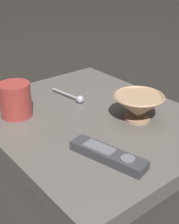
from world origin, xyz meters
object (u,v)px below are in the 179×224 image
Objects in this scene: cereal_bowl at (138,106)px; coffee_mug at (15,100)px; tv_remote_near at (108,155)px; teaspoon at (77,98)px.

coffee_mug reaches higher than cereal_bowl.
cereal_bowl is 0.73× the size of tv_remote_near.
coffee_mug is at bearing -169.63° from tv_remote_near.
coffee_mug is at bearing -133.15° from cereal_bowl.
tv_remote_near is (0.33, 0.06, -0.04)m from coffee_mug.
tv_remote_near is at bearing 10.37° from coffee_mug.
teaspoon is 0.73× the size of tv_remote_near.
tv_remote_near is at bearing -64.92° from cereal_bowl.
teaspoon is 0.33m from tv_remote_near.
coffee_mug is 0.34m from tv_remote_near.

